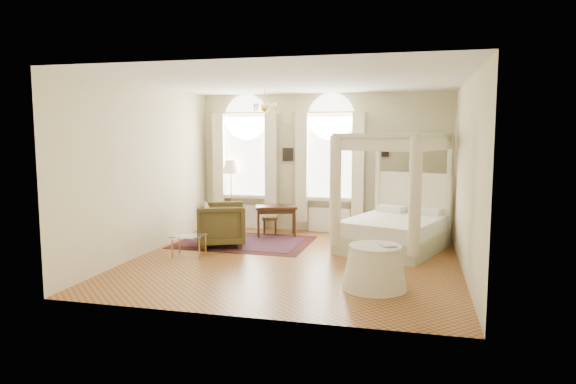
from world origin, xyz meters
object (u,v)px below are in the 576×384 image
nightstand (413,226)px  floor_lamp (231,170)px  stool (270,219)px  side_table (375,267)px  writing_desk (276,210)px  coffee_table (189,237)px  armchair (222,224)px  canopy_bed (393,224)px

nightstand → floor_lamp: 4.52m
stool → side_table: side_table is taller
nightstand → writing_desk: size_ratio=0.57×
writing_desk → stool: writing_desk is taller
nightstand → coffee_table: (-4.18, -2.70, 0.09)m
armchair → floor_lamp: 2.11m
canopy_bed → armchair: size_ratio=2.64×
coffee_table → nightstand: bearing=32.8°
canopy_bed → side_table: bearing=-93.5°
stool → floor_lamp: size_ratio=0.25×
writing_desk → floor_lamp: floor_lamp is taller
nightstand → floor_lamp: size_ratio=0.35×
writing_desk → armchair: 1.52m
canopy_bed → side_table: (-0.16, -2.69, -0.21)m
armchair → side_table: armchair is taller
coffee_table → floor_lamp: size_ratio=0.38×
stool → floor_lamp: bearing=164.4°
writing_desk → armchair: armchair is taller
writing_desk → coffee_table: (-1.11, -2.32, -0.22)m
writing_desk → nightstand: bearing=7.1°
canopy_bed → stool: 3.09m
stool → coffee_table: size_ratio=0.65×
canopy_bed → floor_lamp: size_ratio=1.54×
nightstand → side_table: side_table is taller
canopy_bed → floor_lamp: (-3.97, 1.36, 0.92)m
stool → armchair: armchair is taller
coffee_table → side_table: bearing=-17.9°
floor_lamp → nightstand: bearing=-2.3°
canopy_bed → floor_lamp: 4.30m
floor_lamp → stool: bearing=-15.6°
canopy_bed → nightstand: canopy_bed is taller
canopy_bed → side_table: 2.70m
floor_lamp → canopy_bed: bearing=-18.9°
canopy_bed → nightstand: bearing=71.5°
writing_desk → side_table: (2.51, -3.49, -0.27)m
stool → writing_desk: bearing=-48.9°
nightstand → floor_lamp: bearing=177.7°
floor_lamp → side_table: size_ratio=1.73×
nightstand → writing_desk: (-3.07, -0.38, 0.31)m
armchair → stool: bearing=-44.9°
armchair → nightstand: bearing=-89.6°
floor_lamp → writing_desk: bearing=-23.3°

